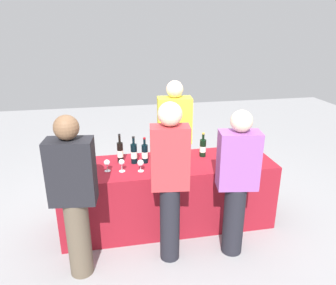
% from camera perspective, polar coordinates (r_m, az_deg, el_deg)
% --- Properties ---
extents(ground_plane, '(12.00, 12.00, 0.00)m').
position_cam_1_polar(ground_plane, '(4.06, 0.00, -13.81)').
color(ground_plane, gray).
extents(tasting_table, '(2.42, 0.73, 0.78)m').
position_cam_1_polar(tasting_table, '(3.85, 0.00, -8.99)').
color(tasting_table, maroon).
rests_on(tasting_table, ground_plane).
extents(wine_bottle_0, '(0.07, 0.07, 0.30)m').
position_cam_1_polar(wine_bottle_0, '(3.72, -14.47, -2.21)').
color(wine_bottle_0, black).
rests_on(wine_bottle_0, tasting_table).
extents(wine_bottle_1, '(0.07, 0.07, 0.34)m').
position_cam_1_polar(wine_bottle_1, '(3.70, -8.43, -1.69)').
color(wine_bottle_1, black).
rests_on(wine_bottle_1, tasting_table).
extents(wine_bottle_2, '(0.07, 0.07, 0.32)m').
position_cam_1_polar(wine_bottle_2, '(3.66, -6.03, -1.93)').
color(wine_bottle_2, black).
rests_on(wine_bottle_2, tasting_table).
extents(wine_bottle_3, '(0.07, 0.07, 0.30)m').
position_cam_1_polar(wine_bottle_3, '(3.66, -4.12, -1.94)').
color(wine_bottle_3, black).
rests_on(wine_bottle_3, tasting_table).
extents(wine_bottle_4, '(0.08, 0.08, 0.30)m').
position_cam_1_polar(wine_bottle_4, '(3.81, 1.86, -1.00)').
color(wine_bottle_4, black).
rests_on(wine_bottle_4, tasting_table).
extents(wine_bottle_5, '(0.08, 0.08, 0.29)m').
position_cam_1_polar(wine_bottle_5, '(3.85, 6.16, -0.92)').
color(wine_bottle_5, black).
rests_on(wine_bottle_5, tasting_table).
extents(wine_glass_0, '(0.06, 0.06, 0.13)m').
position_cam_1_polar(wine_glass_0, '(3.51, -10.71, -3.60)').
color(wine_glass_0, silver).
rests_on(wine_glass_0, tasting_table).
extents(wine_glass_1, '(0.07, 0.07, 0.14)m').
position_cam_1_polar(wine_glass_1, '(3.48, -8.18, -3.56)').
color(wine_glass_1, silver).
rests_on(wine_glass_1, tasting_table).
extents(wine_glass_2, '(0.07, 0.07, 0.13)m').
position_cam_1_polar(wine_glass_2, '(3.46, -4.86, -3.70)').
color(wine_glass_2, silver).
rests_on(wine_glass_2, tasting_table).
extents(wine_glass_3, '(0.07, 0.07, 0.14)m').
position_cam_1_polar(wine_glass_3, '(3.55, 2.95, -2.92)').
color(wine_glass_3, silver).
rests_on(wine_glass_3, tasting_table).
extents(wine_glass_4, '(0.06, 0.06, 0.14)m').
position_cam_1_polar(wine_glass_4, '(3.81, 13.33, -1.67)').
color(wine_glass_4, silver).
rests_on(wine_glass_4, tasting_table).
extents(server_pouring, '(0.45, 0.27, 1.61)m').
position_cam_1_polar(server_pouring, '(4.28, 1.13, 0.95)').
color(server_pouring, '#3F3351').
rests_on(server_pouring, ground_plane).
extents(guest_0, '(0.42, 0.27, 1.58)m').
position_cam_1_polar(guest_0, '(3.02, -16.26, -8.79)').
color(guest_0, brown).
rests_on(guest_0, ground_plane).
extents(guest_1, '(0.38, 0.24, 1.64)m').
position_cam_1_polar(guest_1, '(3.06, 0.33, -6.31)').
color(guest_1, black).
rests_on(guest_1, ground_plane).
extents(guest_2, '(0.42, 0.27, 1.54)m').
position_cam_1_polar(guest_2, '(3.26, 12.03, -6.58)').
color(guest_2, black).
rests_on(guest_2, ground_plane).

